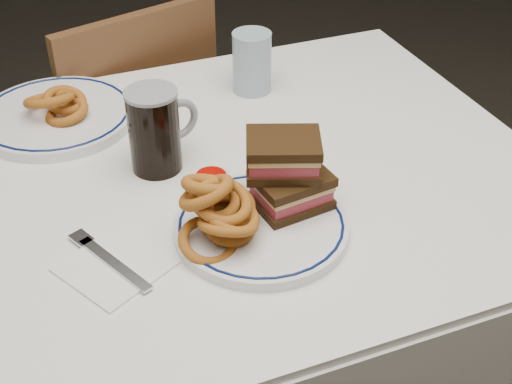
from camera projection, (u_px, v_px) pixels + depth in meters
name	position (u px, v px, depth m)	size (l,w,h in m)	color
dining_table	(179.00, 233.00, 1.24)	(1.27, 0.87, 0.75)	silver
chair_far	(128.00, 147.00, 1.80)	(0.49, 0.49, 0.85)	#493417
main_plate	(261.00, 226.00, 1.07)	(0.26, 0.26, 0.02)	white
reuben_sandwich	(287.00, 172.00, 1.08)	(0.14, 0.12, 0.11)	black
onion_rings_main	(220.00, 210.00, 1.02)	(0.13, 0.12, 0.13)	brown
ketchup_ramekin	(211.00, 183.00, 1.12)	(0.06, 0.06, 0.03)	silver
beer_mug	(156.00, 129.00, 1.18)	(0.13, 0.09, 0.15)	black
water_glass	(252.00, 62.00, 1.41)	(0.08, 0.08, 0.12)	#8EA9B7
far_plate	(56.00, 116.00, 1.34)	(0.29, 0.29, 0.02)	white
onion_rings_far	(59.00, 104.00, 1.32)	(0.12, 0.11, 0.07)	brown
napkin_fork	(114.00, 265.00, 1.02)	(0.18, 0.19, 0.01)	white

